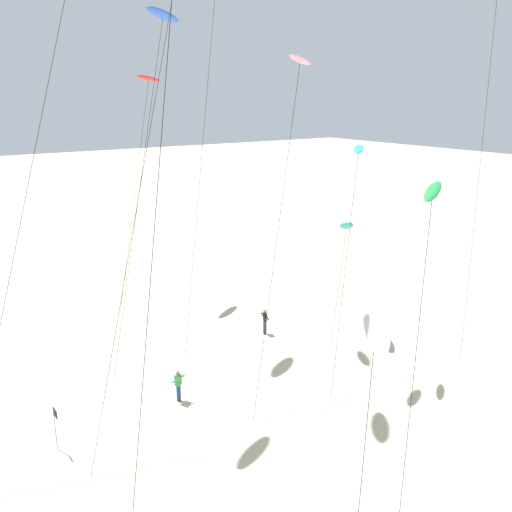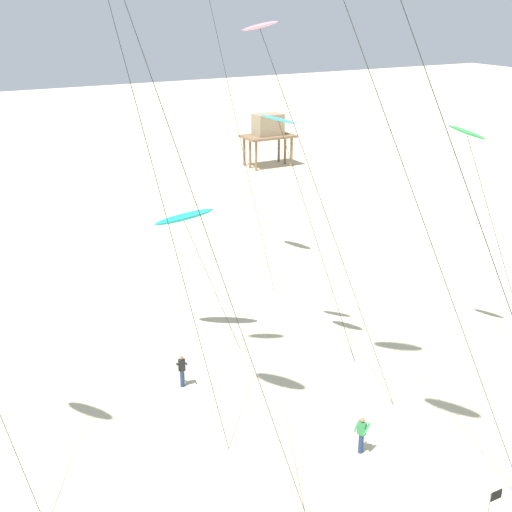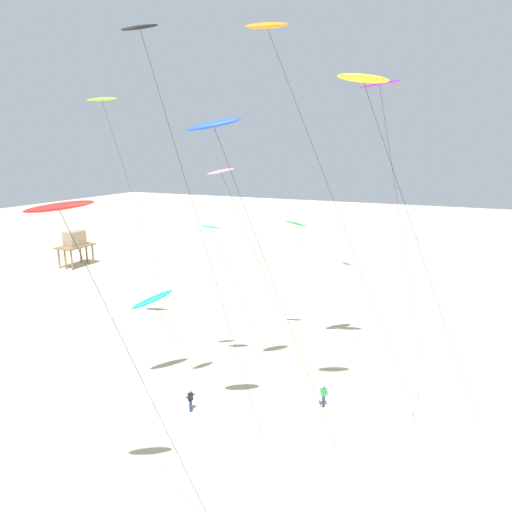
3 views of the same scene
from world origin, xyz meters
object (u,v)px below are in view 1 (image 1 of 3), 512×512
(kite_teal, at_px, (346,226))
(kite_red, at_px, (148,81))
(kite_green, at_px, (432,198))
(marker_flag, at_px, (55,420))
(kite_cyan, at_px, (358,156))
(kite_pink, at_px, (299,68))
(kite_white, at_px, (376,324))
(kite_flyer_middle, at_px, (178,385))
(kite_flyer_nearest, at_px, (265,321))
(kite_blue, at_px, (162,18))

(kite_teal, bearing_deg, kite_red, -153.38)
(kite_green, bearing_deg, marker_flag, -127.60)
(kite_cyan, relative_size, marker_flag, 5.94)
(kite_pink, bearing_deg, kite_teal, 107.67)
(kite_cyan, height_order, kite_white, kite_cyan)
(kite_teal, relative_size, kite_green, 0.65)
(kite_pink, bearing_deg, kite_flyer_middle, -86.85)
(kite_green, height_order, kite_flyer_nearest, kite_green)
(kite_flyer_nearest, bearing_deg, marker_flag, -70.41)
(kite_cyan, bearing_deg, kite_white, -40.61)
(kite_cyan, bearing_deg, kite_pink, -134.89)
(kite_pink, xyz_separation_m, kite_flyer_nearest, (-4.00, 0.76, -15.33))
(kite_flyer_middle, bearing_deg, kite_red, 158.41)
(kite_teal, bearing_deg, kite_flyer_middle, -80.71)
(marker_flag, bearing_deg, kite_pink, 95.06)
(kite_green, distance_m, kite_white, 5.72)
(kite_teal, height_order, kite_flyer_nearest, kite_teal)
(kite_white, bearing_deg, kite_red, 170.11)
(kite_green, relative_size, marker_flag, 5.67)
(kite_cyan, relative_size, kite_green, 1.05)
(kite_cyan, relative_size, kite_white, 1.46)
(kite_cyan, relative_size, kite_pink, 0.74)
(kite_teal, xyz_separation_m, kite_cyan, (3.93, -3.14, 4.88))
(kite_red, distance_m, kite_flyer_middle, 22.57)
(kite_red, bearing_deg, kite_white, -9.89)
(kite_flyer_middle, height_order, marker_flag, marker_flag)
(kite_red, relative_size, kite_flyer_nearest, 9.79)
(kite_blue, xyz_separation_m, marker_flag, (8.95, -10.14, -17.62))
(marker_flag, bearing_deg, kite_blue, 131.42)
(kite_blue, relative_size, kite_pink, 1.17)
(marker_flag, bearing_deg, kite_red, 142.95)
(kite_cyan, xyz_separation_m, kite_flyer_middle, (-1.80, -9.90, -10.98))
(kite_cyan, height_order, kite_flyer_middle, kite_cyan)
(kite_green, xyz_separation_m, marker_flag, (-9.23, -11.99, -9.82))
(kite_cyan, relative_size, kite_blue, 0.63)
(kite_white, distance_m, kite_flyer_nearest, 18.86)
(kite_green, xyz_separation_m, kite_flyer_middle, (-10.04, -5.72, -10.41))
(kite_red, height_order, kite_flyer_middle, kite_red)
(kite_flyer_middle, xyz_separation_m, marker_flag, (0.81, -6.26, 0.60))
(kite_cyan, distance_m, marker_flag, 19.24)
(kite_red, relative_size, marker_flag, 7.78)
(kite_red, height_order, kite_pink, kite_pink)
(kite_pink, bearing_deg, kite_white, -27.25)
(kite_white, bearing_deg, kite_pink, 152.75)
(kite_green, bearing_deg, kite_pink, 169.45)
(kite_cyan, xyz_separation_m, kite_blue, (-9.94, -6.02, 7.24))
(kite_green, bearing_deg, kite_teal, 148.98)
(kite_green, bearing_deg, kite_white, -69.32)
(kite_green, xyz_separation_m, kite_white, (1.61, -4.27, -3.45))
(kite_pink, bearing_deg, kite_blue, -153.81)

